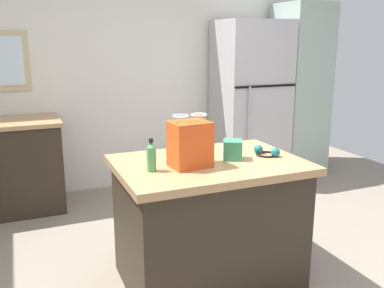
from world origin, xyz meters
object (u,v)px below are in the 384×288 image
(ear_defenders, at_px, (267,152))
(shopping_bag, at_px, (190,144))
(kitchen_island, at_px, (209,221))
(small_box, at_px, (233,150))
(refrigerator, at_px, (250,103))
(tall_cabinet, at_px, (299,91))
(bottle, at_px, (151,157))

(ear_defenders, bearing_deg, shopping_bag, -175.99)
(kitchen_island, distance_m, ear_defenders, 0.63)
(ear_defenders, bearing_deg, small_box, 178.87)
(kitchen_island, distance_m, refrigerator, 2.38)
(kitchen_island, distance_m, small_box, 0.53)
(tall_cabinet, xyz_separation_m, bottle, (-2.51, -1.93, -0.08))
(shopping_bag, xyz_separation_m, bottle, (-0.26, -0.00, -0.06))
(tall_cabinet, bearing_deg, bottle, -142.45)
(shopping_bag, relative_size, bottle, 1.63)
(refrigerator, xyz_separation_m, small_box, (-1.23, -1.88, -0.00))
(small_box, bearing_deg, shopping_bag, -171.88)
(small_box, height_order, ear_defenders, small_box)
(kitchen_island, relative_size, shopping_bag, 3.67)
(small_box, xyz_separation_m, ear_defenders, (0.27, -0.01, -0.04))
(kitchen_island, relative_size, ear_defenders, 6.12)
(shopping_bag, bearing_deg, ear_defenders, 4.01)
(kitchen_island, bearing_deg, ear_defenders, -2.75)
(shopping_bag, height_order, ear_defenders, shopping_bag)
(kitchen_island, bearing_deg, small_box, -5.35)
(ear_defenders, bearing_deg, refrigerator, 63.00)
(ear_defenders, bearing_deg, tall_cabinet, 48.80)
(kitchen_island, height_order, bottle, bottle)
(small_box, bearing_deg, kitchen_island, 174.65)
(shopping_bag, height_order, bottle, shopping_bag)
(ear_defenders, bearing_deg, bottle, -177.03)
(kitchen_island, bearing_deg, shopping_bag, -159.06)
(refrigerator, bearing_deg, tall_cabinet, 0.02)
(kitchen_island, xyz_separation_m, ear_defenders, (0.44, -0.02, 0.46))
(small_box, distance_m, bottle, 0.59)
(bottle, bearing_deg, small_box, 4.83)
(tall_cabinet, xyz_separation_m, ear_defenders, (-1.65, -1.89, -0.15))
(bottle, relative_size, ear_defenders, 1.02)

